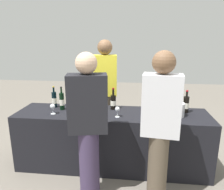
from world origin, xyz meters
The scene contains 18 objects.
ground_plane centered at (0.00, 0.00, 0.00)m, with size 12.00×12.00×0.00m, color slate.
tasting_table centered at (0.00, 0.00, 0.40)m, with size 2.61×0.66×0.79m, color black.
wine_bottle_0 centered at (-0.86, 0.16, 0.91)m, with size 0.07×0.07×0.31m.
wine_bottle_1 centered at (-0.72, 0.06, 0.92)m, with size 0.07×0.07×0.33m.
wine_bottle_2 centered at (-0.56, 0.15, 0.92)m, with size 0.07×0.07×0.33m.
wine_bottle_3 centered at (-0.41, 0.14, 0.92)m, with size 0.07×0.07×0.34m.
wine_bottle_4 centered at (0.00, 0.16, 0.90)m, with size 0.08×0.08×0.31m.
wine_bottle_5 centered at (0.88, 0.13, 0.91)m, with size 0.08×0.08×0.32m.
wine_bottle_6 centered at (0.99, 0.12, 0.91)m, with size 0.08×0.08×0.31m.
wine_glass_0 centered at (-0.78, -0.13, 0.89)m, with size 0.07×0.07×0.14m.
wine_glass_1 centered at (-0.13, -0.08, 0.89)m, with size 0.07×0.07×0.14m.
wine_glass_2 centered at (0.09, -0.15, 0.89)m, with size 0.06×0.06×0.14m.
wine_glass_3 centered at (0.46, -0.08, 0.89)m, with size 0.07×0.07×0.13m.
ice_bucket centered at (0.84, -0.03, 0.88)m, with size 0.20×0.20×0.18m, color silver.
server_pouring centered at (-0.18, 0.63, 0.98)m, with size 0.39×0.25×1.76m.
guest_0 centered at (-0.18, -0.65, 0.89)m, with size 0.44×0.30×1.64m.
guest_1 centered at (0.56, -0.68, 0.91)m, with size 0.40×0.25×1.67m.
menu_board centered at (0.94, 0.88, 0.38)m, with size 0.45×0.03×0.76m, color white.
Camera 1 is at (0.30, -2.72, 1.77)m, focal length 34.27 mm.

